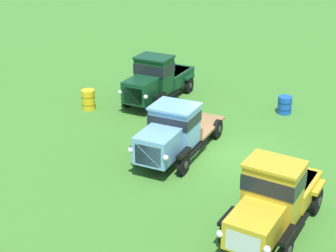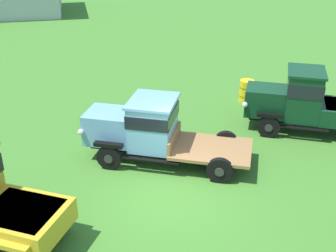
# 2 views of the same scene
# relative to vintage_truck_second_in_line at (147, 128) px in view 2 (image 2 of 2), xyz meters

# --- Properties ---
(ground_plane) EXTENTS (240.00, 240.00, 0.00)m
(ground_plane) POSITION_rel_vintage_truck_second_in_line_xyz_m (0.25, -2.12, -1.09)
(ground_plane) COLOR #3D7528
(vintage_truck_second_in_line) EXTENTS (5.47, 3.75, 2.05)m
(vintage_truck_second_in_line) POSITION_rel_vintage_truck_second_in_line_xyz_m (0.00, 0.00, 0.00)
(vintage_truck_second_in_line) COLOR black
(vintage_truck_second_in_line) RESTS_ON ground
(vintage_truck_midrow_center) EXTENTS (5.00, 3.56, 2.28)m
(vintage_truck_midrow_center) POSITION_rel_vintage_truck_second_in_line_xyz_m (5.98, 0.72, 0.03)
(vintage_truck_midrow_center) COLOR black
(vintage_truck_midrow_center) RESTS_ON ground
(oil_drum_beside_row) EXTENTS (0.64, 0.64, 0.93)m
(oil_drum_beside_row) POSITION_rel_vintage_truck_second_in_line_xyz_m (4.95, 3.85, -0.63)
(oil_drum_beside_row) COLOR gold
(oil_drum_beside_row) RESTS_ON ground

